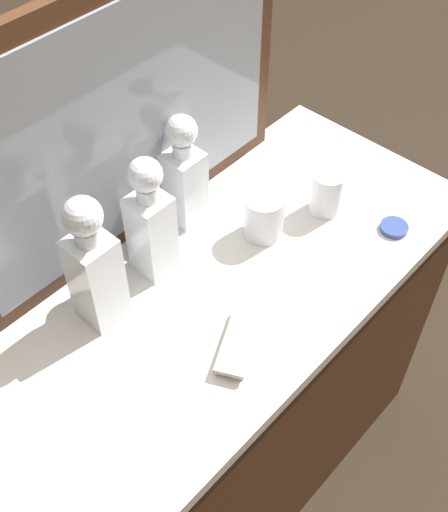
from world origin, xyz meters
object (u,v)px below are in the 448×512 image
object	(u,v)px
crystal_tumbler_center	(264,217)
porcelain_dish	(394,228)
silver_brush_rear	(239,343)
crystal_decanter_front	(95,272)
crystal_decanter_center	(151,228)
crystal_tumbler_far_right	(326,194)
crystal_decanter_right	(184,180)

from	to	relation	value
crystal_tumbler_center	porcelain_dish	distance (m)	0.29
silver_brush_rear	porcelain_dish	size ratio (longest dim) A/B	2.64
crystal_decanter_front	porcelain_dish	xyz separation A→B (m)	(0.57, -0.29, -0.11)
crystal_decanter_center	crystal_tumbler_far_right	xyz separation A→B (m)	(0.37, -0.16, -0.07)
crystal_decanter_center	crystal_decanter_right	bearing A→B (deg)	20.63
crystal_decanter_front	crystal_tumbler_center	distance (m)	0.39
crystal_decanter_front	porcelain_dish	distance (m)	0.65
crystal_decanter_front	crystal_decanter_right	xyz separation A→B (m)	(0.30, 0.07, -0.01)
crystal_decanter_right	crystal_tumbler_far_right	xyz separation A→B (m)	(0.22, -0.21, -0.06)
crystal_decanter_front	crystal_tumbler_far_right	world-z (taller)	crystal_decanter_front
crystal_decanter_right	crystal_tumbler_center	bearing A→B (deg)	-64.50
silver_brush_rear	porcelain_dish	xyz separation A→B (m)	(0.45, -0.05, -0.01)
crystal_decanter_front	silver_brush_rear	world-z (taller)	crystal_decanter_front
silver_brush_rear	crystal_tumbler_center	bearing A→B (deg)	31.71
crystal_tumbler_center	silver_brush_rear	bearing A→B (deg)	-148.29
crystal_decanter_front	crystal_tumbler_far_right	xyz separation A→B (m)	(0.52, -0.14, -0.07)
crystal_decanter_front	silver_brush_rear	xyz separation A→B (m)	(0.12, -0.25, -0.11)
crystal_decanter_front	crystal_decanter_center	world-z (taller)	crystal_decanter_front
crystal_tumbler_center	crystal_tumbler_far_right	world-z (taller)	same
crystal_decanter_front	porcelain_dish	world-z (taller)	crystal_decanter_front
crystal_tumbler_far_right	silver_brush_rear	size ratio (longest dim) A/B	0.64
crystal_decanter_front	crystal_decanter_center	xyz separation A→B (m)	(0.15, 0.01, -0.01)
crystal_decanter_center	crystal_tumbler_center	distance (m)	0.25
porcelain_dish	silver_brush_rear	bearing A→B (deg)	174.12
silver_brush_rear	crystal_tumbler_far_right	bearing A→B (deg)	14.32
crystal_decanter_front	crystal_tumbler_far_right	bearing A→B (deg)	-15.56
porcelain_dish	crystal_decanter_right	bearing A→B (deg)	127.07
crystal_decanter_front	crystal_tumbler_far_right	size ratio (longest dim) A/B	2.91
crystal_decanter_right	crystal_decanter_front	bearing A→B (deg)	-167.20
crystal_tumbler_center	porcelain_dish	world-z (taller)	crystal_tumbler_center
crystal_decanter_center	crystal_tumbler_center	world-z (taller)	crystal_decanter_center
crystal_tumbler_center	silver_brush_rear	world-z (taller)	crystal_tumbler_center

